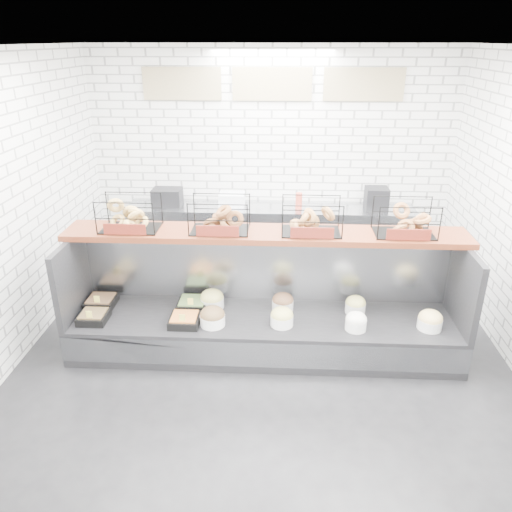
{
  "coord_description": "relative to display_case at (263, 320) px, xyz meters",
  "views": [
    {
      "loc": [
        0.16,
        -4.2,
        3.06
      ],
      "look_at": [
        -0.09,
        0.45,
        1.02
      ],
      "focal_mm": 35.0,
      "sensor_mm": 36.0,
      "label": 1
    }
  ],
  "objects": [
    {
      "name": "ground",
      "position": [
        0.01,
        -0.34,
        -0.33
      ],
      "size": [
        5.5,
        5.5,
        0.0
      ],
      "primitive_type": "plane",
      "color": "black",
      "rests_on": "ground"
    },
    {
      "name": "room_shell",
      "position": [
        0.01,
        0.26,
        1.73
      ],
      "size": [
        5.02,
        5.51,
        3.01
      ],
      "color": "white",
      "rests_on": "ground"
    },
    {
      "name": "display_case",
      "position": [
        0.0,
        0.0,
        0.0
      ],
      "size": [
        4.0,
        0.9,
        1.2
      ],
      "color": "black",
      "rests_on": "ground"
    },
    {
      "name": "bagel_shelf",
      "position": [
        0.01,
        0.18,
        1.05
      ],
      "size": [
        4.1,
        0.5,
        0.4
      ],
      "color": "#4C1E10",
      "rests_on": "display_case"
    },
    {
      "name": "prep_counter",
      "position": [
        0.0,
        2.09,
        0.14
      ],
      "size": [
        4.0,
        0.6,
        1.2
      ],
      "color": "#93969B",
      "rests_on": "ground"
    }
  ]
}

